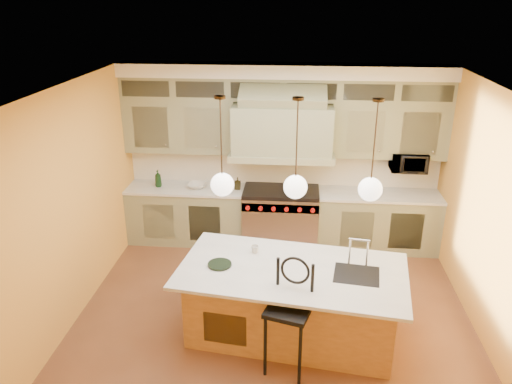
# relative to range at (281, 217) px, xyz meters

# --- Properties ---
(floor) EXTENTS (5.00, 5.00, 0.00)m
(floor) POSITION_rel_range_xyz_m (0.00, -2.14, -0.49)
(floor) COLOR brown
(floor) RESTS_ON ground
(ceiling) EXTENTS (5.00, 5.00, 0.00)m
(ceiling) POSITION_rel_range_xyz_m (0.00, -2.14, 2.41)
(ceiling) COLOR white
(ceiling) RESTS_ON wall_back
(wall_back) EXTENTS (5.00, 0.00, 5.00)m
(wall_back) POSITION_rel_range_xyz_m (0.00, 0.36, 0.96)
(wall_back) COLOR gold
(wall_back) RESTS_ON ground
(wall_front) EXTENTS (5.00, 0.00, 5.00)m
(wall_front) POSITION_rel_range_xyz_m (0.00, -4.64, 0.96)
(wall_front) COLOR gold
(wall_front) RESTS_ON ground
(wall_left) EXTENTS (0.00, 5.00, 5.00)m
(wall_left) POSITION_rel_range_xyz_m (-2.50, -2.14, 0.96)
(wall_left) COLOR gold
(wall_left) RESTS_ON ground
(wall_right) EXTENTS (0.00, 5.00, 5.00)m
(wall_right) POSITION_rel_range_xyz_m (2.50, -2.14, 0.96)
(wall_right) COLOR gold
(wall_right) RESTS_ON ground
(back_cabinetry) EXTENTS (5.00, 0.77, 2.90)m
(back_cabinetry) POSITION_rel_range_xyz_m (0.00, 0.09, 0.94)
(back_cabinetry) COLOR gray
(back_cabinetry) RESTS_ON floor
(range) EXTENTS (1.20, 0.74, 0.96)m
(range) POSITION_rel_range_xyz_m (0.00, 0.00, 0.00)
(range) COLOR silver
(range) RESTS_ON floor
(kitchen_island) EXTENTS (2.76, 1.71, 1.35)m
(kitchen_island) POSITION_rel_range_xyz_m (0.24, -2.34, -0.01)
(kitchen_island) COLOR olive
(kitchen_island) RESTS_ON floor
(counter_stool) EXTENTS (0.56, 0.56, 1.29)m
(counter_stool) POSITION_rel_range_xyz_m (0.22, -2.91, 0.26)
(counter_stool) COLOR black
(counter_stool) RESTS_ON floor
(microwave) EXTENTS (0.54, 0.37, 0.30)m
(microwave) POSITION_rel_range_xyz_m (1.95, 0.11, 0.96)
(microwave) COLOR black
(microwave) RESTS_ON back_cabinetry
(oil_bottle_a) EXTENTS (0.12, 0.12, 0.28)m
(oil_bottle_a) POSITION_rel_range_xyz_m (-2.00, 0.01, 0.59)
(oil_bottle_a) COLOR black
(oil_bottle_a) RESTS_ON back_cabinetry
(oil_bottle_b) EXTENTS (0.09, 0.10, 0.20)m
(oil_bottle_b) POSITION_rel_range_xyz_m (-0.70, 0.01, 0.55)
(oil_bottle_b) COLOR black
(oil_bottle_b) RESTS_ON back_cabinetry
(fruit_bowl) EXTENTS (0.32, 0.32, 0.07)m
(fruit_bowl) POSITION_rel_range_xyz_m (-1.36, 0.01, 0.49)
(fruit_bowl) COLOR silver
(fruit_bowl) RESTS_ON back_cabinetry
(cup) EXTENTS (0.10, 0.10, 0.09)m
(cup) POSITION_rel_range_xyz_m (-0.24, -2.02, 0.48)
(cup) COLOR beige
(cup) RESTS_ON kitchen_island
(pendant_left) EXTENTS (0.26, 0.26, 1.11)m
(pendant_left) POSITION_rel_range_xyz_m (-0.57, -2.33, 1.46)
(pendant_left) COLOR #2D2319
(pendant_left) RESTS_ON ceiling
(pendant_center) EXTENTS (0.26, 0.26, 1.11)m
(pendant_center) POSITION_rel_range_xyz_m (0.23, -2.33, 1.46)
(pendant_center) COLOR #2D2319
(pendant_center) RESTS_ON ceiling
(pendant_right) EXTENTS (0.26, 0.26, 1.11)m
(pendant_right) POSITION_rel_range_xyz_m (1.03, -2.33, 1.46)
(pendant_right) COLOR #2D2319
(pendant_right) RESTS_ON ceiling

